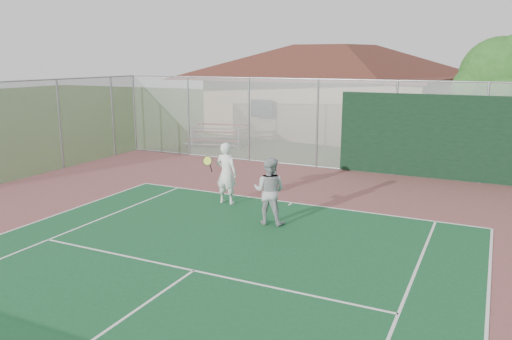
# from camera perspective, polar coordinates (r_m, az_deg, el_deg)

# --- Properties ---
(back_fence) EXTENTS (20.08, 0.11, 3.53)m
(back_fence) POSITION_cam_1_polar(r_m,az_deg,el_deg) (19.06, 15.88, 4.29)
(back_fence) COLOR gray
(back_fence) RESTS_ON ground
(side_fence_left) EXTENTS (0.08, 9.00, 3.50)m
(side_fence_left) POSITION_cam_1_polar(r_m,az_deg,el_deg) (20.97, -21.48, 4.85)
(side_fence_left) COLOR gray
(side_fence_left) RESTS_ON ground
(clubhouse) EXTENTS (15.14, 11.31, 5.99)m
(clubhouse) POSITION_cam_1_polar(r_m,az_deg,el_deg) (29.50, 8.93, 10.08)
(clubhouse) COLOR tan
(clubhouse) RESTS_ON ground
(bleachers) EXTENTS (3.10, 2.19, 1.03)m
(bleachers) POSITION_cam_1_polar(r_m,az_deg,el_deg) (25.09, -4.29, 4.05)
(bleachers) COLOR #9A3323
(bleachers) RESTS_ON ground
(tree) EXTENTS (3.77, 3.57, 5.25)m
(tree) POSITION_cam_1_polar(r_m,az_deg,el_deg) (22.65, 26.29, 9.27)
(tree) COLOR #392514
(tree) RESTS_ON ground
(player_white_front) EXTENTS (0.97, 0.65, 1.85)m
(player_white_front) POSITION_cam_1_polar(r_m,az_deg,el_deg) (14.84, -3.44, -0.41)
(player_white_front) COLOR white
(player_white_front) RESTS_ON ground
(player_grey_back) EXTENTS (0.93, 0.77, 1.77)m
(player_grey_back) POSITION_cam_1_polar(r_m,az_deg,el_deg) (13.00, 1.54, -2.48)
(player_grey_back) COLOR #ACAFB1
(player_grey_back) RESTS_ON ground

